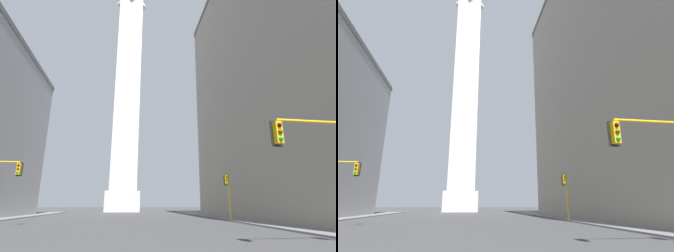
# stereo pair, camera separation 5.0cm
# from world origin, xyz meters

# --- Properties ---
(sidewalk_right) EXTENTS (5.00, 88.22, 0.15)m
(sidewalk_right) POSITION_xyz_m (16.28, 26.47, 0.07)
(sidewalk_right) COLOR slate
(sidewalk_right) RESTS_ON ground_plane
(building_right) EXTENTS (27.02, 48.60, 43.42)m
(building_right) POSITION_xyz_m (29.77, 28.09, 21.72)
(building_right) COLOR gray
(building_right) RESTS_ON ground_plane
(obelisk) EXTENTS (9.25, 9.25, 76.41)m
(obelisk) POSITION_xyz_m (0.00, 73.52, 36.84)
(obelisk) COLOR silver
(obelisk) RESTS_ON ground_plane
(traffic_light_mid_right) EXTENTS (0.78, 0.50, 5.63)m
(traffic_light_mid_right) POSITION_xyz_m (13.81, 29.10, 3.71)
(traffic_light_mid_right) COLOR yellow
(traffic_light_mid_right) RESTS_ON ground_plane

